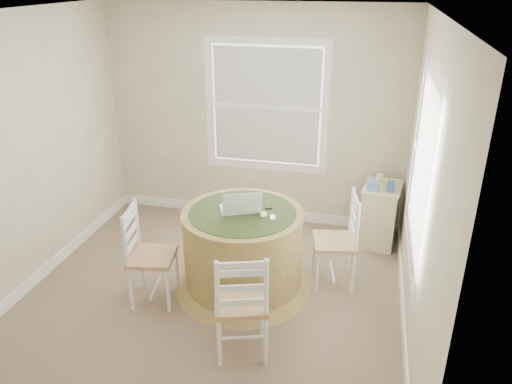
% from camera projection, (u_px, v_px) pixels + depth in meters
% --- Properties ---
extents(room, '(3.64, 3.64, 2.64)m').
position_uv_depth(room, '(230.00, 167.00, 4.42)').
color(room, '#887256').
rests_on(room, ground).
extents(round_table, '(1.33, 1.33, 0.83)m').
position_uv_depth(round_table, '(243.00, 247.00, 4.81)').
color(round_table, '#A28848').
rests_on(round_table, ground).
extents(chair_left, '(0.46, 0.48, 0.95)m').
position_uv_depth(chair_left, '(152.00, 256.00, 4.61)').
color(chair_left, white).
rests_on(chair_left, ground).
extents(chair_near, '(0.52, 0.51, 0.95)m').
position_uv_depth(chair_near, '(241.00, 302.00, 3.97)').
color(chair_near, white).
rests_on(chair_near, ground).
extents(chair_right, '(0.47, 0.49, 0.95)m').
position_uv_depth(chair_right, '(334.00, 241.00, 4.87)').
color(chair_right, white).
rests_on(chair_right, ground).
extents(laptop, '(0.46, 0.44, 0.25)m').
position_uv_depth(laptop, '(241.00, 208.00, 4.66)').
color(laptop, white).
rests_on(laptop, round_table).
extents(mouse, '(0.09, 0.12, 0.04)m').
position_uv_depth(mouse, '(263.00, 214.00, 4.59)').
color(mouse, white).
rests_on(mouse, round_table).
extents(phone, '(0.07, 0.10, 0.02)m').
position_uv_depth(phone, '(273.00, 218.00, 4.55)').
color(phone, '#B7BABF').
rests_on(phone, round_table).
extents(keys, '(0.07, 0.06, 0.02)m').
position_uv_depth(keys, '(269.00, 208.00, 4.72)').
color(keys, black).
rests_on(keys, round_table).
extents(corner_chest, '(0.46, 0.58, 0.71)m').
position_uv_depth(corner_chest, '(380.00, 215.00, 5.67)').
color(corner_chest, beige).
rests_on(corner_chest, ground).
extents(tissue_box, '(0.13, 0.13, 0.10)m').
position_uv_depth(tissue_box, '(374.00, 185.00, 5.42)').
color(tissue_box, '#5C88D3').
rests_on(tissue_box, corner_chest).
extents(box_yellow, '(0.16, 0.12, 0.06)m').
position_uv_depth(box_yellow, '(389.00, 183.00, 5.53)').
color(box_yellow, '#D5EA52').
rests_on(box_yellow, corner_chest).
extents(box_blue, '(0.09, 0.09, 0.12)m').
position_uv_depth(box_blue, '(390.00, 186.00, 5.38)').
color(box_blue, '#35589F').
rests_on(box_blue, corner_chest).
extents(cup_cream, '(0.07, 0.07, 0.09)m').
position_uv_depth(cup_cream, '(380.00, 178.00, 5.62)').
color(cup_cream, beige).
rests_on(cup_cream, corner_chest).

